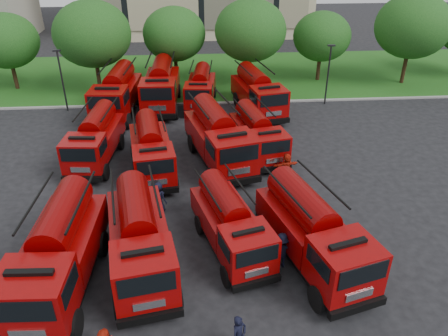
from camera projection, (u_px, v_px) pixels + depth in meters
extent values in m
plane|color=black|center=(187.00, 231.00, 22.41)|extent=(140.00, 140.00, 0.00)
cube|color=#225015|center=(187.00, 75.00, 44.96)|extent=(70.00, 16.00, 0.12)
cube|color=gray|center=(187.00, 104.00, 37.92)|extent=(70.00, 0.30, 0.14)
cylinder|color=#382314|center=(15.00, 77.00, 40.78)|extent=(0.36, 0.36, 2.38)
ellipsoid|color=#123F12|center=(6.00, 41.00, 39.12)|extent=(5.71, 5.71, 4.86)
cylinder|color=#382314|center=(99.00, 78.00, 39.88)|extent=(0.36, 0.36, 2.80)
ellipsoid|color=#123F12|center=(92.00, 34.00, 37.93)|extent=(6.72, 6.72, 5.71)
cylinder|color=#382314|center=(176.00, 70.00, 42.58)|extent=(0.36, 0.36, 2.45)
ellipsoid|color=#123F12|center=(174.00, 34.00, 40.88)|extent=(5.88, 5.88, 5.00)
cylinder|color=#382314|center=(249.00, 72.00, 41.66)|extent=(0.36, 0.36, 2.73)
ellipsoid|color=#123F12|center=(250.00, 30.00, 39.76)|extent=(6.55, 6.55, 5.57)
cylinder|color=#382314|center=(318.00, 70.00, 43.09)|extent=(0.36, 0.36, 2.27)
ellipsoid|color=#123F12|center=(322.00, 36.00, 41.50)|extent=(5.46, 5.46, 4.64)
cylinder|color=#382314|center=(404.00, 69.00, 42.15)|extent=(0.36, 0.36, 2.87)
ellipsoid|color=#123F12|center=(413.00, 26.00, 40.15)|extent=(6.89, 6.89, 5.85)
cylinder|color=black|center=(63.00, 82.00, 35.48)|extent=(0.14, 0.14, 5.00)
cube|color=black|center=(57.00, 51.00, 34.22)|extent=(0.60, 0.25, 0.12)
cylinder|color=black|center=(328.00, 76.00, 36.88)|extent=(0.14, 0.14, 5.00)
cube|color=black|center=(331.00, 45.00, 35.63)|extent=(0.60, 0.25, 0.12)
cube|color=black|center=(62.00, 271.00, 18.82)|extent=(2.80, 7.65, 0.32)
cube|color=#800404|center=(36.00, 296.00, 15.97)|extent=(2.74, 2.48, 2.10)
cube|color=black|center=(20.00, 312.00, 14.68)|extent=(2.26, 0.15, 0.92)
cube|color=#800404|center=(67.00, 238.00, 19.43)|extent=(2.85, 5.07, 1.40)
cylinder|color=#610102|center=(62.00, 217.00, 18.86)|extent=(1.81, 4.59, 1.62)
cylinder|color=black|center=(8.00, 326.00, 16.40)|extent=(0.43, 1.20, 1.19)
cylinder|color=black|center=(74.00, 325.00, 16.46)|extent=(0.43, 1.20, 1.19)
cylinder|color=black|center=(48.00, 245.00, 20.53)|extent=(0.43, 1.20, 1.19)
cylinder|color=black|center=(101.00, 244.00, 20.59)|extent=(0.43, 1.20, 1.19)
cube|color=black|center=(142.00, 256.00, 19.76)|extent=(3.60, 7.45, 0.31)
cube|color=black|center=(151.00, 317.00, 16.74)|extent=(2.55, 0.71, 0.36)
cube|color=#800404|center=(145.00, 273.00, 17.14)|extent=(2.86, 2.66, 1.99)
cube|color=black|center=(147.00, 285.00, 15.95)|extent=(2.12, 0.44, 0.87)
cube|color=#800404|center=(138.00, 227.00, 20.31)|extent=(3.31, 5.07, 1.33)
cylinder|color=#610102|center=(136.00, 207.00, 19.77)|extent=(2.28, 4.49, 1.53)
cylinder|color=black|center=(119.00, 306.00, 17.32)|extent=(0.55, 1.17, 1.12)
cylinder|color=black|center=(177.00, 295.00, 17.84)|extent=(0.55, 1.17, 1.12)
cylinder|color=black|center=(114.00, 237.00, 21.10)|extent=(0.55, 1.17, 1.12)
cylinder|color=black|center=(162.00, 229.00, 21.62)|extent=(0.55, 1.17, 1.12)
cube|color=black|center=(230.00, 238.00, 21.01)|extent=(3.66, 6.54, 0.27)
cube|color=black|center=(257.00, 283.00, 18.45)|extent=(2.20, 0.82, 0.31)
cube|color=#800404|center=(248.00, 249.00, 18.77)|extent=(2.63, 2.47, 1.73)
cube|color=black|center=(258.00, 256.00, 17.76)|extent=(1.81, 0.55, 0.76)
cube|color=#800404|center=(223.00, 215.00, 21.46)|extent=(3.21, 4.53, 1.16)
cylinder|color=#610102|center=(223.00, 199.00, 20.99)|extent=(2.30, 3.96, 1.33)
cylinder|color=black|center=(227.00, 276.00, 18.86)|extent=(0.57, 1.03, 0.98)
cylinder|color=black|center=(270.00, 265.00, 19.47)|extent=(0.57, 1.03, 0.98)
cylinder|color=black|center=(200.00, 225.00, 22.06)|extent=(0.57, 1.03, 0.98)
cylinder|color=black|center=(238.00, 217.00, 22.66)|extent=(0.57, 1.03, 0.98)
cube|color=black|center=(311.00, 249.00, 20.13)|extent=(4.25, 7.58, 0.31)
cube|color=black|center=(357.00, 307.00, 17.16)|extent=(2.55, 0.95, 0.36)
cube|color=#800404|center=(344.00, 265.00, 17.54)|extent=(3.05, 2.87, 2.01)
cube|color=black|center=(364.00, 275.00, 16.37)|extent=(2.09, 0.64, 0.88)
cube|color=#800404|center=(300.00, 221.00, 20.65)|extent=(3.72, 5.25, 1.34)
cylinder|color=#610102|center=(302.00, 202.00, 20.11)|extent=(2.67, 4.58, 1.54)
cylinder|color=black|center=(318.00, 299.00, 17.64)|extent=(0.66, 1.19, 1.13)
cylinder|color=black|center=(367.00, 284.00, 18.34)|extent=(0.66, 1.19, 1.13)
cylinder|color=black|center=(270.00, 233.00, 21.34)|extent=(0.66, 1.19, 1.13)
cylinder|color=black|center=(312.00, 223.00, 22.05)|extent=(0.66, 1.19, 1.13)
cube|color=black|center=(97.00, 152.00, 28.79)|extent=(2.82, 6.93, 0.29)
cube|color=black|center=(82.00, 179.00, 25.84)|extent=(2.42, 0.46, 0.34)
cube|color=#800404|center=(84.00, 153.00, 26.24)|extent=(2.55, 2.33, 1.88)
cube|color=black|center=(78.00, 155.00, 25.09)|extent=(2.02, 0.23, 0.82)
cube|color=#800404|center=(100.00, 134.00, 29.34)|extent=(2.76, 4.64, 1.25)
cylinder|color=#610102|center=(98.00, 120.00, 28.83)|extent=(1.81, 4.17, 1.45)
cylinder|color=black|center=(69.00, 172.00, 26.67)|extent=(0.43, 1.09, 1.06)
cylinder|color=black|center=(105.00, 172.00, 26.64)|extent=(0.43, 1.09, 1.06)
cylinder|color=black|center=(89.00, 141.00, 30.37)|extent=(0.43, 1.09, 1.06)
cylinder|color=black|center=(120.00, 142.00, 30.34)|extent=(0.43, 1.09, 1.06)
cube|color=black|center=(153.00, 163.00, 27.48)|extent=(3.20, 6.93, 0.29)
cube|color=black|center=(158.00, 192.00, 24.63)|extent=(2.39, 0.60, 0.33)
cube|color=#800404|center=(155.00, 165.00, 25.01)|extent=(2.63, 2.43, 1.86)
cube|color=black|center=(156.00, 167.00, 23.89)|extent=(1.99, 0.36, 0.81)
cube|color=#800404|center=(150.00, 145.00, 27.99)|extent=(2.98, 4.69, 1.24)
cylinder|color=#610102|center=(149.00, 130.00, 27.49)|extent=(2.03, 4.18, 1.43)
cylinder|color=black|center=(137.00, 186.00, 25.21)|extent=(0.49, 1.09, 1.05)
cylinder|color=black|center=(175.00, 182.00, 25.64)|extent=(0.49, 1.09, 1.05)
cylinder|color=black|center=(134.00, 154.00, 28.76)|extent=(0.49, 1.09, 1.05)
cylinder|color=black|center=(167.00, 150.00, 29.20)|extent=(0.49, 1.09, 1.05)
cube|color=black|center=(219.00, 152.00, 28.58)|extent=(4.33, 8.06, 0.33)
cube|color=black|center=(239.00, 182.00, 25.40)|extent=(2.72, 0.94, 0.38)
cube|color=#800404|center=(232.00, 153.00, 25.80)|extent=(3.20, 3.00, 2.14)
cube|color=black|center=(239.00, 154.00, 24.55)|extent=(2.25, 0.62, 0.93)
cube|color=#800404|center=(213.00, 132.00, 29.15)|extent=(3.85, 5.55, 1.43)
cylinder|color=#610102|center=(213.00, 116.00, 28.58)|extent=(2.73, 4.87, 1.64)
cylinder|color=black|center=(213.00, 177.00, 25.94)|extent=(0.67, 1.26, 1.21)
cylinder|color=black|center=(253.00, 171.00, 26.63)|extent=(0.67, 1.26, 1.21)
cylinder|color=black|center=(192.00, 143.00, 29.92)|extent=(0.67, 1.26, 1.21)
cylinder|color=black|center=(227.00, 138.00, 30.62)|extent=(0.67, 1.26, 1.21)
cube|color=black|center=(257.00, 146.00, 29.64)|extent=(3.29, 6.58, 0.27)
cube|color=black|center=(274.00, 169.00, 26.99)|extent=(2.25, 0.67, 0.31)
cube|color=#800404|center=(269.00, 146.00, 27.34)|extent=(2.56, 2.38, 1.75)
cube|color=black|center=(275.00, 147.00, 26.29)|extent=(1.86, 0.42, 0.76)
cube|color=#800404|center=(253.00, 130.00, 30.12)|extent=(2.99, 4.49, 1.17)
cylinder|color=#610102|center=(253.00, 117.00, 29.65)|extent=(2.08, 3.97, 1.35)
cylinder|color=black|center=(254.00, 165.00, 27.48)|extent=(0.51, 1.03, 0.99)
cylinder|color=black|center=(284.00, 161.00, 27.97)|extent=(0.51, 1.03, 0.99)
cylinder|color=black|center=(235.00, 139.00, 30.80)|extent=(0.51, 1.03, 0.99)
cylinder|color=black|center=(263.00, 135.00, 31.29)|extent=(0.51, 1.03, 0.99)
cube|color=black|center=(119.00, 106.00, 35.72)|extent=(3.19, 7.94, 0.33)
cube|color=black|center=(107.00, 126.00, 32.32)|extent=(2.78, 0.51, 0.39)
cube|color=#800404|center=(109.00, 103.00, 32.79)|extent=(2.91, 2.66, 2.16)
cube|color=black|center=(104.00, 103.00, 31.47)|extent=(2.32, 0.25, 0.94)
cube|color=#800404|center=(121.00, 90.00, 36.34)|extent=(3.13, 5.30, 1.44)
cylinder|color=#610102|center=(119.00, 77.00, 35.76)|extent=(2.05, 4.77, 1.66)
cylinder|color=black|center=(94.00, 121.00, 33.28)|extent=(0.49, 1.25, 1.22)
cylinder|color=black|center=(127.00, 121.00, 33.25)|extent=(0.49, 1.25, 1.22)
cylinder|color=black|center=(109.00, 98.00, 37.52)|extent=(0.49, 1.25, 1.22)
cylinder|color=black|center=(139.00, 99.00, 37.49)|extent=(0.49, 1.25, 1.22)
cube|color=black|center=(162.00, 98.00, 37.28)|extent=(2.79, 7.89, 0.34)
cube|color=black|center=(158.00, 117.00, 33.86)|extent=(2.80, 0.36, 0.39)
cube|color=#800404|center=(158.00, 95.00, 34.33)|extent=(2.81, 2.53, 2.18)
cube|color=black|center=(156.00, 94.00, 33.00)|extent=(2.35, 0.12, 0.95)
cube|color=#800404|center=(162.00, 83.00, 37.91)|extent=(2.88, 5.21, 1.45)
cylinder|color=#610102|center=(161.00, 70.00, 37.33)|extent=(1.81, 4.74, 1.68)
cylinder|color=black|center=(143.00, 112.00, 34.76)|extent=(0.43, 1.24, 1.23)
cylinder|color=black|center=(175.00, 112.00, 34.86)|extent=(0.43, 1.24, 1.23)
cylinder|color=black|center=(149.00, 92.00, 39.03)|extent=(0.43, 1.24, 1.23)
cylinder|color=black|center=(178.00, 91.00, 39.13)|extent=(0.43, 1.24, 1.23)
cube|color=black|center=(201.00, 98.00, 37.64)|extent=(2.76, 6.59, 0.27)
cube|color=black|center=(198.00, 113.00, 34.84)|extent=(2.30, 0.46, 0.32)
cube|color=#800404|center=(198.00, 96.00, 35.23)|extent=(2.44, 2.23, 1.78)
cube|color=black|center=(197.00, 95.00, 34.13)|extent=(1.92, 0.24, 0.78)
cube|color=#800404|center=(202.00, 86.00, 38.16)|extent=(2.67, 4.42, 1.19)
cylinder|color=#610102|center=(201.00, 75.00, 37.68)|extent=(1.76, 3.96, 1.37)
cylinder|color=black|center=(186.00, 109.00, 35.65)|extent=(0.42, 1.03, 1.01)
cylinder|color=black|center=(212.00, 110.00, 35.59)|extent=(0.42, 1.03, 1.01)
cylinder|color=black|center=(191.00, 92.00, 39.15)|extent=(0.42, 1.03, 1.01)
cylinder|color=black|center=(214.00, 93.00, 39.09)|extent=(0.42, 1.03, 1.01)
cube|color=black|center=(257.00, 104.00, 36.20)|extent=(3.78, 7.59, 0.31)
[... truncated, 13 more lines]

